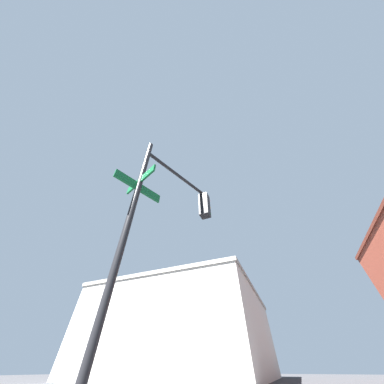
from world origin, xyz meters
name	(u,v)px	position (x,y,z in m)	size (l,w,h in m)	color
traffic_signal_near	(175,207)	(-6.77, -6.32, 3.74)	(1.38, 2.78, 5.34)	black
building_stucco	(189,333)	(-17.65, 19.09, 4.38)	(19.60, 22.48, 8.75)	#BCB7AD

